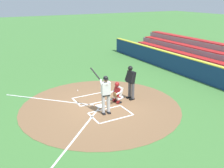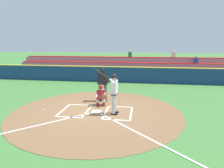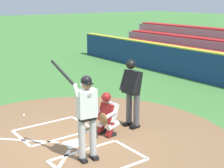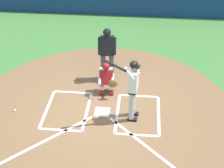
% 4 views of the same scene
% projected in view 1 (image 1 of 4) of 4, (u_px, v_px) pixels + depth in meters
% --- Properties ---
extents(ground_plane, '(120.00, 120.00, 0.00)m').
position_uv_depth(ground_plane, '(101.00, 106.00, 12.81)').
color(ground_plane, '#427A38').
extents(dirt_circle, '(8.00, 8.00, 0.01)m').
position_uv_depth(dirt_circle, '(101.00, 106.00, 12.81)').
color(dirt_circle, brown).
rests_on(dirt_circle, ground).
extents(home_plate_and_chalk, '(7.93, 4.91, 0.01)m').
position_uv_depth(home_plate_and_chalk, '(85.00, 109.00, 12.40)').
color(home_plate_and_chalk, white).
rests_on(home_plate_and_chalk, dirt_circle).
extents(batter, '(1.00, 0.62, 2.13)m').
position_uv_depth(batter, '(105.00, 92.00, 11.66)').
color(batter, '#BCBCBC').
rests_on(batter, ground).
extents(catcher, '(0.64, 0.62, 1.13)m').
position_uv_depth(catcher, '(117.00, 92.00, 13.04)').
color(catcher, black).
rests_on(catcher, ground).
extents(plate_umpire, '(0.60, 0.45, 1.86)m').
position_uv_depth(plate_umpire, '(131.00, 80.00, 13.32)').
color(plate_umpire, '#4C4C51').
rests_on(plate_umpire, ground).
extents(baseball, '(0.07, 0.07, 0.07)m').
position_uv_depth(baseball, '(78.00, 90.00, 14.82)').
color(baseball, white).
rests_on(baseball, ground).
extents(backstop_wall, '(22.00, 0.36, 1.31)m').
position_uv_depth(backstop_wall, '(206.00, 73.00, 16.04)').
color(backstop_wall, navy).
rests_on(backstop_wall, ground).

